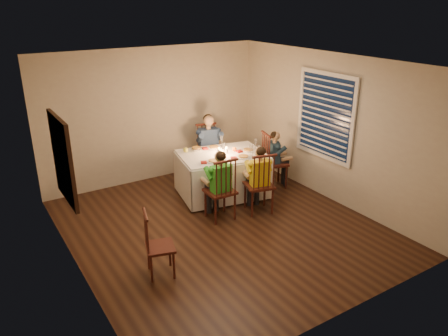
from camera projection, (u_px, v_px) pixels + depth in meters
ground at (222, 227)px, 7.02m from camera, size 5.00×5.00×0.00m
wall_left at (68, 182)px, 5.42m from camera, size 0.02×5.00×2.60m
wall_right at (330, 128)px, 7.67m from camera, size 0.02×5.00×2.60m
wall_back at (153, 115)px, 8.51m from camera, size 4.50×0.02×2.60m
ceiling at (221, 62)px, 6.07m from camera, size 5.00×5.00×0.00m
dining_table at (222, 166)px, 7.97m from camera, size 1.73×1.39×0.77m
chair_adult at (209, 177)px, 8.96m from camera, size 0.54×0.52×1.10m
chair_near_left at (220, 218)px, 7.31m from camera, size 0.46×0.44×1.10m
chair_near_right at (258, 211)px, 7.54m from camera, size 0.54×0.53×1.10m
chair_end at (274, 186)px, 8.54m from camera, size 0.53×0.55×1.10m
chair_extra at (162, 273)px, 5.84m from camera, size 0.45×0.47×0.93m
adult at (209, 177)px, 8.96m from camera, size 0.58×0.55×1.31m
child_green at (220, 218)px, 7.31m from camera, size 0.44×0.40×1.19m
child_yellow at (258, 211)px, 7.54m from camera, size 0.50×0.48×1.18m
child_teal at (274, 186)px, 8.54m from camera, size 0.44×0.46×1.11m
setting_adult at (214, 148)px, 8.18m from camera, size 0.31×0.31×0.02m
setting_green at (214, 161)px, 7.50m from camera, size 0.31×0.31×0.02m
setting_yellow at (243, 157)px, 7.70m from camera, size 0.31×0.31×0.02m
setting_teal at (248, 150)px, 8.04m from camera, size 0.31×0.31×0.02m
candle_left at (219, 152)px, 7.85m from camera, size 0.06×0.06×0.10m
candle_right at (227, 151)px, 7.90m from camera, size 0.06×0.06×0.10m
squash at (186, 150)px, 7.95m from camera, size 0.09×0.09×0.09m
orange_fruit at (234, 149)px, 8.01m from camera, size 0.08×0.08×0.08m
serving_bowl at (196, 149)px, 8.04m from camera, size 0.27×0.27×0.05m
wall_mirror at (63, 160)px, 5.60m from camera, size 0.06×0.95×1.15m
window_blinds at (325, 116)px, 7.65m from camera, size 0.07×1.34×1.54m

